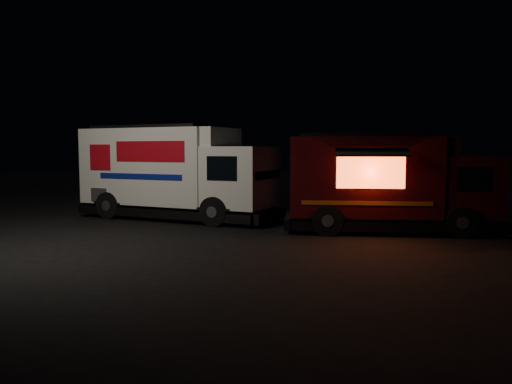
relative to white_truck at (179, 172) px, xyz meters
The scene contains 3 objects.
ground 4.55m from the white_truck, 46.20° to the right, with size 80.00×80.00×0.00m, color black.
white_truck is the anchor object (origin of this frame).
red_truck 7.26m from the white_truck, ahead, with size 6.23×2.29×2.90m, color #33090B, non-canonical shape.
Camera 1 is at (7.07, -11.55, 2.44)m, focal length 35.00 mm.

